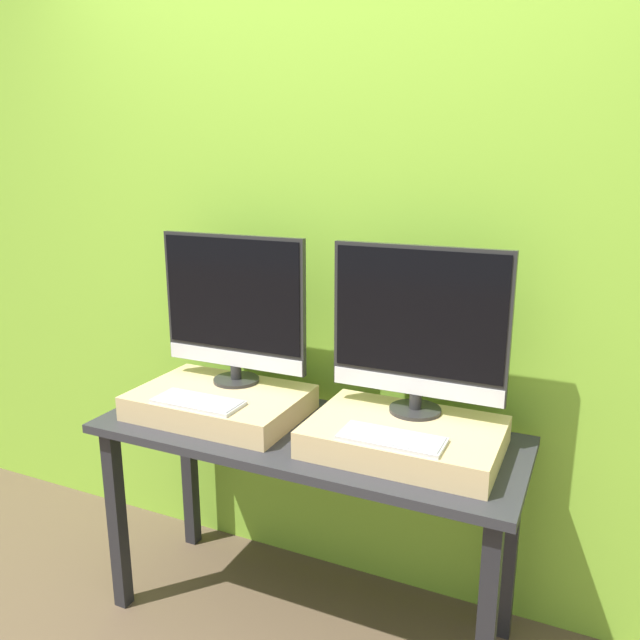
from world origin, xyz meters
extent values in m
cube|color=#8CC638|center=(0.00, 0.63, 1.30)|extent=(8.00, 0.04, 2.60)
cube|color=#2D2D33|center=(0.00, 0.28, 0.72)|extent=(1.43, 0.56, 0.03)
cube|color=#232328|center=(-0.66, 0.06, 0.35)|extent=(0.05, 0.05, 0.71)
cube|color=#232328|center=(0.66, 0.06, 0.35)|extent=(0.05, 0.05, 0.71)
cube|color=#232328|center=(-0.66, 0.50, 0.35)|extent=(0.05, 0.05, 0.71)
cube|color=#232328|center=(0.66, 0.50, 0.35)|extent=(0.05, 0.05, 0.71)
cube|color=#D6B77F|center=(-0.34, 0.28, 0.78)|extent=(0.59, 0.41, 0.09)
cylinder|color=#282828|center=(-0.34, 0.39, 0.83)|extent=(0.17, 0.17, 0.01)
cylinder|color=#282828|center=(-0.34, 0.39, 0.86)|extent=(0.04, 0.04, 0.05)
cube|color=#282828|center=(-0.34, 0.39, 1.12)|extent=(0.57, 0.02, 0.48)
cube|color=black|center=(-0.34, 0.37, 1.15)|extent=(0.54, 0.00, 0.40)
cube|color=silver|center=(-0.34, 0.37, 0.91)|extent=(0.56, 0.00, 0.06)
cube|color=silver|center=(-0.34, 0.15, 0.83)|extent=(0.31, 0.13, 0.01)
cube|color=#B2B2B7|center=(-0.34, 0.15, 0.84)|extent=(0.30, 0.12, 0.00)
cube|color=#D6B77F|center=(0.34, 0.28, 0.78)|extent=(0.59, 0.41, 0.09)
cylinder|color=#282828|center=(0.34, 0.39, 0.83)|extent=(0.17, 0.17, 0.01)
cylinder|color=#282828|center=(0.34, 0.39, 0.86)|extent=(0.04, 0.04, 0.05)
cube|color=#282828|center=(0.34, 0.39, 1.12)|extent=(0.57, 0.02, 0.48)
cube|color=black|center=(0.34, 0.37, 1.15)|extent=(0.54, 0.00, 0.40)
cube|color=silver|center=(0.34, 0.37, 0.91)|extent=(0.56, 0.00, 0.06)
cube|color=silver|center=(0.34, 0.15, 0.83)|extent=(0.31, 0.13, 0.01)
cube|color=#B2B2B7|center=(0.34, 0.15, 0.84)|extent=(0.30, 0.12, 0.00)
camera|label=1|loc=(0.85, -1.45, 1.61)|focal=35.00mm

